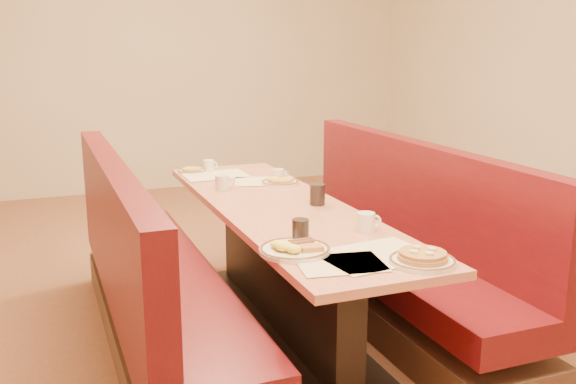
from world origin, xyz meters
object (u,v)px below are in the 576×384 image
object	(u,v)px
booth_right	(394,257)
coffee_mug_a	(367,222)
coffee_mug_b	(223,182)
coffee_mug_d	(209,165)
coffee_mug_c	(279,175)
eggs_plate	(294,249)
soda_tumbler_near	(300,231)
pancake_plate	(422,259)
booth_left	(151,290)
diner_table	(281,270)
soda_tumbler_mid	(317,194)

from	to	relation	value
booth_right	coffee_mug_a	xyz separation A→B (m)	(-0.53, -0.61, 0.44)
coffee_mug_b	coffee_mug_d	distance (m)	0.60
coffee_mug_b	coffee_mug_c	bearing A→B (deg)	10.53
eggs_plate	coffee_mug_d	xyz separation A→B (m)	(0.12, 1.88, 0.02)
coffee_mug_a	soda_tumbler_near	distance (m)	0.35
coffee_mug_a	soda_tumbler_near	world-z (taller)	soda_tumbler_near
booth_right	pancake_plate	distance (m)	1.29
booth_left	coffee_mug_d	xyz separation A→B (m)	(0.61, 1.10, 0.43)
diner_table	soda_tumbler_near	xyz separation A→B (m)	(-0.15, -0.65, 0.43)
diner_table	coffee_mug_d	bearing A→B (deg)	96.17
coffee_mug_c	soda_tumbler_mid	size ratio (longest dim) A/B	0.87
soda_tumbler_mid	booth_right	bearing A→B (deg)	5.44
coffee_mug_c	soda_tumbler_near	bearing A→B (deg)	-87.46
eggs_plate	soda_tumbler_near	world-z (taller)	soda_tumbler_near
booth_left	coffee_mug_c	xyz separation A→B (m)	(0.95, 0.61, 0.43)
coffee_mug_d	soda_tumbler_mid	bearing A→B (deg)	-83.88
coffee_mug_d	soda_tumbler_near	size ratio (longest dim) A/B	0.98
booth_left	coffee_mug_b	size ratio (longest dim) A/B	21.21
coffee_mug_a	coffee_mug_b	world-z (taller)	coffee_mug_a
booth_right	coffee_mug_d	distance (m)	1.46
coffee_mug_b	eggs_plate	bearing A→B (deg)	-96.54
booth_left	soda_tumbler_mid	world-z (taller)	booth_left
coffee_mug_b	soda_tumbler_near	world-z (taller)	soda_tumbler_near
booth_right	coffee_mug_c	world-z (taller)	booth_right
eggs_plate	booth_left	bearing A→B (deg)	122.25
coffee_mug_b	soda_tumbler_near	xyz separation A→B (m)	(0.04, -1.15, 0.01)
diner_table	coffee_mug_d	distance (m)	1.18
coffee_mug_a	coffee_mug_c	xyz separation A→B (m)	(0.02, 1.23, -0.01)
coffee_mug_a	coffee_mug_b	size ratio (longest dim) A/B	1.05
soda_tumbler_mid	coffee_mug_d	bearing A→B (deg)	105.29
soda_tumbler_mid	booth_left	bearing A→B (deg)	176.85
eggs_plate	coffee_mug_a	world-z (taller)	coffee_mug_a
eggs_plate	coffee_mug_c	distance (m)	1.47
diner_table	soda_tumbler_mid	distance (m)	0.48
eggs_plate	coffee_mug_a	bearing A→B (deg)	20.88
eggs_plate	coffee_mug_b	distance (m)	1.29
pancake_plate	coffee_mug_d	size ratio (longest dim) A/B	2.64
booth_right	coffee_mug_b	distance (m)	1.14
diner_table	eggs_plate	world-z (taller)	eggs_plate
soda_tumbler_near	coffee_mug_c	bearing A→B (deg)	73.57
booth_left	coffee_mug_b	distance (m)	0.86
booth_right	soda_tumbler_near	size ratio (longest dim) A/B	23.56
booth_left	eggs_plate	world-z (taller)	booth_left
booth_right	eggs_plate	size ratio (longest dim) A/B	8.11
booth_left	coffee_mug_b	xyz separation A→B (m)	(0.54, 0.50, 0.43)
diner_table	soda_tumbler_near	bearing A→B (deg)	-103.41
coffee_mug_a	coffee_mug_c	bearing A→B (deg)	94.67
eggs_plate	soda_tumbler_near	bearing A→B (deg)	57.95
eggs_plate	coffee_mug_a	xyz separation A→B (m)	(0.44, 0.17, 0.03)
soda_tumbler_mid	soda_tumbler_near	bearing A→B (deg)	-120.47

